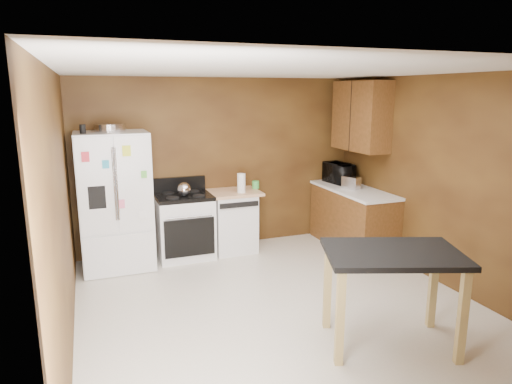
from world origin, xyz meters
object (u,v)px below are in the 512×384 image
roasting_pan (110,128)px  pen_cup (83,129)px  paper_towel (241,183)px  microwave (339,174)px  dishwasher (233,220)px  kettle (184,189)px  refrigerator (115,201)px  toaster (351,183)px  gas_range (184,225)px  green_canister (256,185)px  island (392,266)px

roasting_pan → pen_cup: 0.38m
roasting_pan → paper_towel: (1.72, -0.09, -0.82)m
microwave → dishwasher: (-1.74, 0.04, -0.59)m
paper_towel → microwave: bearing=2.9°
kettle → microwave: size_ratio=0.37×
roasting_pan → refrigerator: bearing=-93.0°
toaster → microwave: microwave is taller
kettle → gas_range: bearing=87.1°
toaster → dishwasher: toaster is taller
paper_towel → green_canister: paper_towel is taller
pen_cup → gas_range: bearing=9.3°
refrigerator → dishwasher: 1.69m
pen_cup → kettle: (1.23, 0.12, -0.86)m
dishwasher → pen_cup: bearing=-173.4°
dishwasher → roasting_pan: bearing=-178.8°
roasting_pan → microwave: 3.46m
refrigerator → dishwasher: refrigerator is taller
paper_towel → dishwasher: paper_towel is taller
pen_cup → dishwasher: pen_cup is taller
pen_cup → green_canister: 2.52m
pen_cup → gas_range: 1.87m
pen_cup → gas_range: size_ratio=0.10×
kettle → green_canister: size_ratio=1.66×
dishwasher → island: island is taller
gas_range → pen_cup: bearing=-170.7°
kettle → island: 3.15m
paper_towel → green_canister: size_ratio=2.38×
kettle → green_canister: 1.12m
microwave → dishwasher: size_ratio=0.58×
island → roasting_pan: bearing=126.7°
toaster → island: bearing=-138.4°
roasting_pan → kettle: bearing=-4.7°
microwave → gas_range: (-2.46, 0.01, -0.58)m
roasting_pan → green_canister: 2.21m
pen_cup → green_canister: (2.34, 0.29, -0.91)m
gas_range → paper_towel: bearing=-6.7°
toaster → island: toaster is taller
roasting_pan → green_canister: bearing=2.7°
toaster → gas_range: size_ratio=0.22×
roasting_pan → gas_range: roasting_pan is taller
microwave → island: (-1.17, -2.93, -0.28)m
pen_cup → paper_towel: pen_cup is taller
toaster → gas_range: gas_range is taller
refrigerator → island: size_ratio=1.30×
roasting_pan → gas_range: (0.91, 0.01, -1.39)m
kettle → island: size_ratio=0.14×
dishwasher → island: size_ratio=0.64×
gas_range → toaster: bearing=-10.8°
pen_cup → dishwasher: 2.42m
green_canister → paper_towel: bearing=-147.4°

